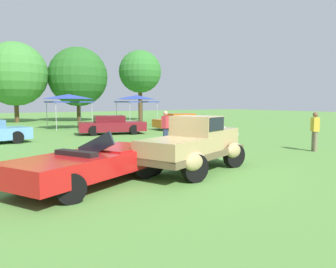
# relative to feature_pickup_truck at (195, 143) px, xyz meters

# --- Properties ---
(ground_plane) EXTENTS (120.00, 120.00, 0.00)m
(ground_plane) POSITION_rel_feature_pickup_truck_xyz_m (-0.33, 0.26, -0.86)
(ground_plane) COLOR #568C3D
(feature_pickup_truck) EXTENTS (4.42, 2.94, 1.70)m
(feature_pickup_truck) POSITION_rel_feature_pickup_truck_xyz_m (0.00, 0.00, 0.00)
(feature_pickup_truck) COLOR brown
(feature_pickup_truck) RESTS_ON ground_plane
(neighbor_convertible) EXTENTS (4.77, 3.49, 1.40)m
(neighbor_convertible) POSITION_rel_feature_pickup_truck_xyz_m (-3.23, 0.12, -0.28)
(neighbor_convertible) COLOR red
(neighbor_convertible) RESTS_ON ground_plane
(show_car_burgundy) EXTENTS (4.58, 2.70, 1.22)m
(show_car_burgundy) POSITION_rel_feature_pickup_truck_xyz_m (2.64, 12.36, -0.26)
(show_car_burgundy) COLOR maroon
(show_car_burgundy) RESTS_ON ground_plane
(show_car_orange) EXTENTS (4.55, 2.17, 1.22)m
(show_car_orange) POSITION_rel_feature_pickup_truck_xyz_m (8.73, 12.93, -0.26)
(show_car_orange) COLOR orange
(show_car_orange) RESTS_ON ground_plane
(spectator_near_truck) EXTENTS (0.47, 0.40, 1.69)m
(spectator_near_truck) POSITION_rel_feature_pickup_truck_xyz_m (2.43, 5.46, 0.05)
(spectator_near_truck) COLOR #283351
(spectator_near_truck) RESTS_ON ground_plane
(spectator_between_cars) EXTENTS (0.43, 0.47, 1.69)m
(spectator_between_cars) POSITION_rel_feature_pickup_truck_xyz_m (6.88, 0.51, 0.05)
(spectator_between_cars) COLOR #7F7056
(spectator_between_cars) RESTS_ON ground_plane
(canopy_tent_left_field) EXTENTS (3.05, 3.05, 2.71)m
(canopy_tent_left_field) POSITION_rel_feature_pickup_truck_xyz_m (1.69, 18.37, 1.56)
(canopy_tent_left_field) COLOR #B7B7BC
(canopy_tent_left_field) RESTS_ON ground_plane
(canopy_tent_center_field) EXTENTS (3.02, 3.02, 2.71)m
(canopy_tent_center_field) POSITION_rel_feature_pickup_truck_xyz_m (8.08, 19.16, 1.56)
(canopy_tent_center_field) COLOR #B7B7BC
(canopy_tent_center_field) RESTS_ON ground_plane
(treeline_center) EXTENTS (6.40, 6.40, 8.09)m
(treeline_center) POSITION_rel_feature_pickup_truck_xyz_m (-0.44, 29.06, 4.02)
(treeline_center) COLOR brown
(treeline_center) RESTS_ON ground_plane
(treeline_mid_right) EXTENTS (6.35, 6.35, 7.96)m
(treeline_mid_right) POSITION_rel_feature_pickup_truck_xyz_m (5.67, 28.04, 3.91)
(treeline_mid_right) COLOR #47331E
(treeline_mid_right) RESTS_ON ground_plane
(treeline_far_right) EXTENTS (4.68, 4.68, 7.77)m
(treeline_far_right) POSITION_rel_feature_pickup_truck_xyz_m (11.75, 25.22, 4.54)
(treeline_far_right) COLOR brown
(treeline_far_right) RESTS_ON ground_plane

